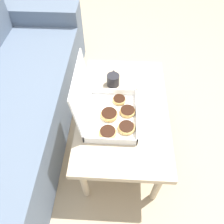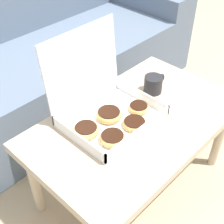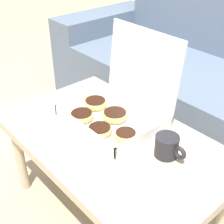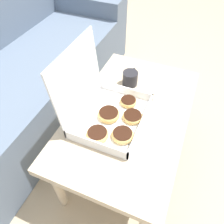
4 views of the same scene
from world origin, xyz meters
name	(u,v)px [view 3 (image 3 of 4)]	position (x,y,z in m)	size (l,w,h in m)	color
ground_plane	(125,203)	(0.00, 0.00, 0.00)	(12.00, 12.00, 0.00)	tan
coffee_table	(112,146)	(0.00, -0.09, 0.39)	(0.94, 0.57, 0.44)	#C6B293
pastry_box	(114,107)	(-0.09, 0.00, 0.50)	(0.39, 0.34, 0.36)	white
coffee_mug	(167,146)	(0.21, -0.01, 0.48)	(0.13, 0.09, 0.08)	#232328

